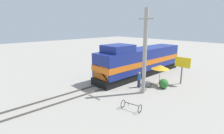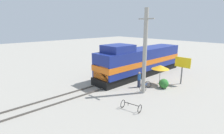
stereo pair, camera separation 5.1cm
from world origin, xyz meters
name	(u,v)px [view 1 (the left image)]	position (x,y,z in m)	size (l,w,h in m)	color
ground_plane	(122,80)	(0.00, 0.00, 0.00)	(120.00, 120.00, 0.00)	gray
rail_near	(118,79)	(-0.72, 0.00, 0.07)	(0.08, 29.67, 0.15)	#4C4742
rail_far	(126,81)	(0.72, 0.00, 0.07)	(0.08, 29.67, 0.15)	#4C4742
locomotive	(139,61)	(0.00, 3.46, 2.01)	(3.13, 15.64, 4.66)	black
utility_pole	(145,52)	(4.39, -1.40, 4.36)	(1.80, 0.41, 8.61)	#9E998E
vendor_umbrella	(160,67)	(4.10, 2.19, 2.15)	(2.09, 2.09, 2.39)	#4C4C4C
billboard_sign	(182,64)	(5.79, 4.27, 2.44)	(1.91, 0.12, 3.28)	#595959
shrub_cluster	(164,83)	(5.13, 1.42, 0.54)	(1.08, 1.08, 1.08)	#2D722D
person_bystander	(139,79)	(3.03, -0.39, 1.00)	(0.34, 0.34, 1.82)	#2D3347
bicycle	(145,86)	(4.00, -0.46, 0.38)	(1.15, 1.77, 0.75)	black
bicycle_spare	(131,106)	(6.04, -5.27, 0.36)	(1.78, 1.03, 0.71)	black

